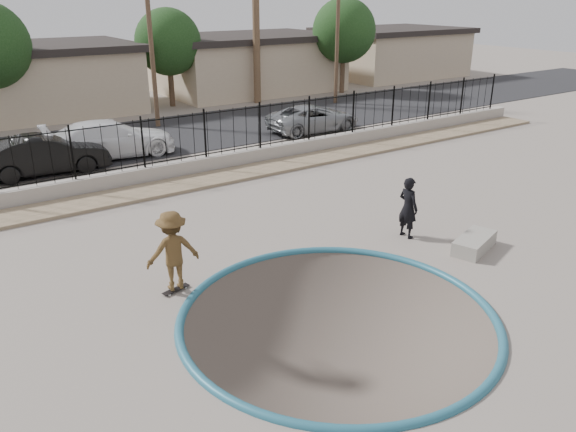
% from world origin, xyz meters
% --- Properties ---
extents(ground, '(120.00, 120.00, 2.20)m').
position_xyz_m(ground, '(0.00, 12.00, -1.10)').
color(ground, gray).
rests_on(ground, ground).
extents(bowl_pit, '(6.84, 6.84, 1.80)m').
position_xyz_m(bowl_pit, '(0.00, -1.00, 0.00)').
color(bowl_pit, '#52473F').
rests_on(bowl_pit, ground).
extents(coping_ring, '(7.04, 7.04, 0.20)m').
position_xyz_m(coping_ring, '(0.00, -1.00, 0.00)').
color(coping_ring, '#246076').
rests_on(coping_ring, ground).
extents(rock_strip, '(42.00, 1.60, 0.11)m').
position_xyz_m(rock_strip, '(0.00, 9.20, 0.06)').
color(rock_strip, '#9F8668').
rests_on(rock_strip, ground).
extents(retaining_wall, '(42.00, 0.45, 0.60)m').
position_xyz_m(retaining_wall, '(0.00, 10.30, 0.30)').
color(retaining_wall, gray).
rests_on(retaining_wall, ground).
extents(fence, '(40.00, 0.04, 1.80)m').
position_xyz_m(fence, '(0.00, 10.30, 1.50)').
color(fence, black).
rests_on(fence, retaining_wall).
extents(street, '(90.00, 8.00, 0.04)m').
position_xyz_m(street, '(0.00, 17.00, 0.02)').
color(street, black).
rests_on(street, ground).
extents(house_center, '(10.60, 8.60, 3.90)m').
position_xyz_m(house_center, '(0.00, 26.50, 1.97)').
color(house_center, tan).
rests_on(house_center, ground).
extents(house_east, '(12.60, 8.60, 3.90)m').
position_xyz_m(house_east, '(14.00, 26.50, 1.97)').
color(house_east, tan).
rests_on(house_east, ground).
extents(house_east_far, '(11.60, 8.60, 3.90)m').
position_xyz_m(house_east_far, '(28.00, 26.50, 1.97)').
color(house_east_far, tan).
rests_on(house_east_far, ground).
extents(utility_pole_mid, '(1.70, 0.24, 9.50)m').
position_xyz_m(utility_pole_mid, '(4.00, 19.00, 4.96)').
color(utility_pole_mid, '#473323').
rests_on(utility_pole_mid, ground).
extents(utility_pole_right, '(1.70, 0.24, 9.00)m').
position_xyz_m(utility_pole_right, '(16.00, 19.00, 4.70)').
color(utility_pole_right, '#473323').
rests_on(utility_pole_right, ground).
extents(street_tree_mid, '(3.96, 3.96, 5.83)m').
position_xyz_m(street_tree_mid, '(7.00, 24.00, 3.84)').
color(street_tree_mid, '#473323').
rests_on(street_tree_mid, ground).
extents(street_tree_right, '(4.32, 4.32, 6.36)m').
position_xyz_m(street_tree_right, '(19.00, 22.00, 4.19)').
color(street_tree_right, '#473323').
rests_on(street_tree_right, ground).
extents(skater, '(1.33, 0.87, 1.93)m').
position_xyz_m(skater, '(-2.45, 2.06, 0.96)').
color(skater, brown).
rests_on(skater, ground).
extents(skateboard, '(0.73, 0.34, 0.06)m').
position_xyz_m(skateboard, '(-2.45, 2.06, 0.05)').
color(skateboard, black).
rests_on(skateboard, ground).
extents(videographer, '(0.46, 0.67, 1.79)m').
position_xyz_m(videographer, '(4.40, 1.30, 0.90)').
color(videographer, black).
rests_on(videographer, ground).
extents(concrete_ledge, '(1.74, 1.16, 0.40)m').
position_xyz_m(concrete_ledge, '(5.28, -0.41, 0.20)').
color(concrete_ledge, gray).
rests_on(concrete_ledge, ground).
extents(car_b, '(4.71, 1.91, 1.52)m').
position_xyz_m(car_b, '(-2.79, 13.40, 0.80)').
color(car_b, black).
rests_on(car_b, street).
extents(car_c, '(5.56, 2.61, 1.57)m').
position_xyz_m(car_c, '(0.06, 14.43, 0.82)').
color(car_c, white).
rests_on(car_c, street).
extents(car_d, '(4.89, 2.39, 1.34)m').
position_xyz_m(car_d, '(10.08, 13.40, 0.71)').
color(car_d, gray).
rests_on(car_d, street).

